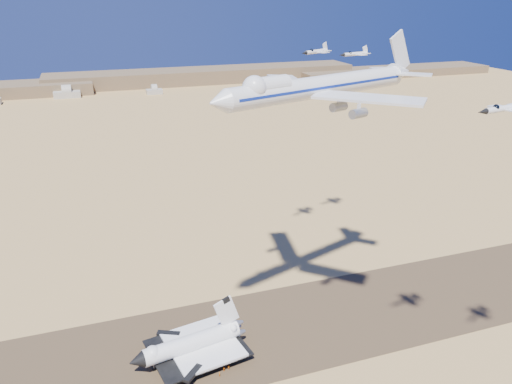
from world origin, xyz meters
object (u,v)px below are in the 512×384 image
object	(u,v)px
crew_b	(229,367)
chase_jet_a	(504,108)
chase_jet_d	(316,51)
crew_a	(220,374)
shuttle	(191,345)
chase_jet_e	(355,54)
carrier_747	(316,87)
crew_c	(224,369)

from	to	relation	value
crew_b	chase_jet_a	world-z (taller)	chase_jet_a
chase_jet_d	crew_a	bearing A→B (deg)	-162.60
chase_jet_a	chase_jet_d	size ratio (longest dim) A/B	1.05
shuttle	crew_b	world-z (taller)	shuttle
shuttle	chase_jet_e	world-z (taller)	chase_jet_e
shuttle	crew_a	distance (m)	14.11
shuttle	chase_jet_e	distance (m)	132.68
crew_b	chase_jet_d	xyz separation A→B (m)	(52.63, 54.62, 92.42)
carrier_747	crew_b	world-z (taller)	carrier_747
carrier_747	chase_jet_a	xyz separation A→B (m)	(26.94, -43.38, 0.85)
carrier_747	crew_c	bearing A→B (deg)	173.04
crew_b	chase_jet_e	distance (m)	133.68
crew_a	chase_jet_e	xyz separation A→B (m)	(79.00, 66.63, 89.68)
crew_b	crew_c	world-z (taller)	crew_c
crew_a	shuttle	bearing A→B (deg)	32.35
crew_b	crew_c	xyz separation A→B (m)	(-1.74, -0.40, 0.02)
shuttle	crew_c	size ratio (longest dim) A/B	23.13
crew_a	chase_jet_a	size ratio (longest dim) A/B	0.11
crew_a	chase_jet_d	bearing A→B (deg)	-41.56
crew_c	chase_jet_e	xyz separation A→B (m)	(77.07, 64.82, 89.67)
carrier_747	crew_a	bearing A→B (deg)	175.27
crew_a	chase_jet_e	world-z (taller)	chase_jet_e
shuttle	chase_jet_a	world-z (taller)	chase_jet_a
crew_a	chase_jet_a	bearing A→B (deg)	-116.60
crew_b	chase_jet_e	bearing A→B (deg)	-82.07
crew_a	carrier_747	bearing A→B (deg)	-72.25
carrier_747	chase_jet_d	xyz separation A→B (m)	(22.66, 48.08, 4.51)
shuttle	chase_jet_a	size ratio (longest dim) A/B	2.53
chase_jet_a	carrier_747	bearing A→B (deg)	112.38
chase_jet_d	chase_jet_e	size ratio (longest dim) A/B	0.97
crew_c	crew_a	bearing A→B (deg)	70.84
crew_c	chase_jet_d	world-z (taller)	chase_jet_d
shuttle	chase_jet_e	size ratio (longest dim) A/B	2.56
crew_c	chase_jet_a	world-z (taller)	chase_jet_a
crew_a	crew_b	xyz separation A→B (m)	(3.66, 2.21, -0.01)
crew_b	chase_jet_d	size ratio (longest dim) A/B	0.11
shuttle	carrier_747	bearing A→B (deg)	-14.11
chase_jet_e	crew_b	bearing A→B (deg)	-153.81
chase_jet_a	crew_a	bearing A→B (deg)	140.77
chase_jet_e	shuttle	bearing A→B (deg)	-161.64
shuttle	crew_a	bearing A→B (deg)	-70.72
crew_a	chase_jet_d	xyz separation A→B (m)	(56.29, 56.83, 92.41)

